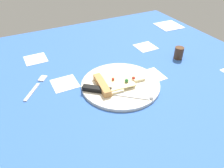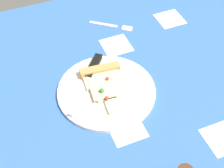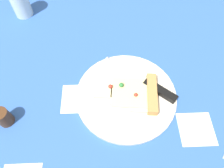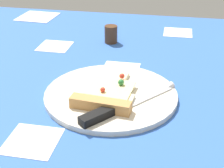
{
  "view_description": "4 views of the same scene",
  "coord_description": "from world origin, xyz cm",
  "px_view_note": "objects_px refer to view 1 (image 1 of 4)",
  "views": [
    {
      "loc": [
        -63.62,
        38.15,
        47.35
      ],
      "look_at": [
        -7.95,
        9.77,
        1.96
      ],
      "focal_mm": 35.42,
      "sensor_mm": 36.0,
      "label": 1
    },
    {
      "loc": [
        -29.65,
        -51.17,
        72.18
      ],
      "look_at": [
        -6.07,
        6.41,
        2.68
      ],
      "focal_mm": 52.91,
      "sensor_mm": 36.0,
      "label": 2
    },
    {
      "loc": [
        20.31,
        1.23,
        52.11
      ],
      "look_at": [
        -10.11,
        2.4,
        3.14
      ],
      "focal_mm": 33.41,
      "sensor_mm": 36.0,
      "label": 3
    },
    {
      "loc": [
        -19.77,
        66.2,
        35.55
      ],
      "look_at": [
        -7.98,
        5.79,
        2.87
      ],
      "focal_mm": 53.08,
      "sensor_mm": 36.0,
      "label": 4
    }
  ],
  "objects_px": {
    "pizza_slice": "(114,83)",
    "knife": "(110,92)",
    "pepper_shaker": "(179,53)",
    "napkin": "(169,25)",
    "plate": "(120,84)",
    "fork": "(37,86)"
  },
  "relations": [
    {
      "from": "pizza_slice",
      "to": "knife",
      "type": "height_order",
      "value": "pizza_slice"
    },
    {
      "from": "pizza_slice",
      "to": "pepper_shaker",
      "type": "xyz_separation_m",
      "value": [
        0.06,
        -0.34,
        0.01
      ]
    },
    {
      "from": "knife",
      "to": "pepper_shaker",
      "type": "distance_m",
      "value": 0.39
    },
    {
      "from": "pizza_slice",
      "to": "napkin",
      "type": "xyz_separation_m",
      "value": [
        0.38,
        -0.55,
        -0.02
      ]
    },
    {
      "from": "plate",
      "to": "knife",
      "type": "relative_size",
      "value": 1.42
    },
    {
      "from": "napkin",
      "to": "fork",
      "type": "bearing_deg",
      "value": 107.38
    },
    {
      "from": "pizza_slice",
      "to": "fork",
      "type": "xyz_separation_m",
      "value": [
        0.13,
        0.25,
        -0.01
      ]
    },
    {
      "from": "fork",
      "to": "napkin",
      "type": "height_order",
      "value": "fork"
    },
    {
      "from": "knife",
      "to": "napkin",
      "type": "bearing_deg",
      "value": 164.96
    },
    {
      "from": "plate",
      "to": "napkin",
      "type": "height_order",
      "value": "plate"
    },
    {
      "from": "fork",
      "to": "knife",
      "type": "bearing_deg",
      "value": -0.45
    },
    {
      "from": "pizza_slice",
      "to": "fork",
      "type": "relative_size",
      "value": 1.37
    },
    {
      "from": "fork",
      "to": "plate",
      "type": "bearing_deg",
      "value": 11.55
    },
    {
      "from": "pizza_slice",
      "to": "fork",
      "type": "distance_m",
      "value": 0.28
    },
    {
      "from": "knife",
      "to": "fork",
      "type": "height_order",
      "value": "knife"
    },
    {
      "from": "knife",
      "to": "fork",
      "type": "distance_m",
      "value": 0.27
    },
    {
      "from": "plate",
      "to": "pizza_slice",
      "type": "bearing_deg",
      "value": 84.89
    },
    {
      "from": "plate",
      "to": "pepper_shaker",
      "type": "height_order",
      "value": "pepper_shaker"
    },
    {
      "from": "pepper_shaker",
      "to": "fork",
      "type": "bearing_deg",
      "value": 83.28
    },
    {
      "from": "napkin",
      "to": "plate",
      "type": "bearing_deg",
      "value": 125.95
    },
    {
      "from": "pizza_slice",
      "to": "knife",
      "type": "xyz_separation_m",
      "value": [
        -0.04,
        0.03,
        -0.0
      ]
    },
    {
      "from": "plate",
      "to": "napkin",
      "type": "distance_m",
      "value": 0.65
    }
  ]
}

